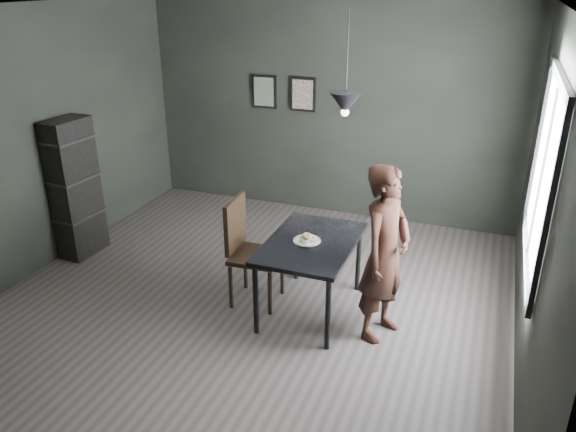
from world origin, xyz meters
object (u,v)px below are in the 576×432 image
(white_plate, at_px, (307,241))
(wood_chair, at_px, (247,245))
(cafe_table, at_px, (311,249))
(pendant_lamp, at_px, (345,103))
(shelf_unit, at_px, (75,189))
(woman, at_px, (385,254))

(white_plate, distance_m, wood_chair, 0.63)
(cafe_table, relative_size, white_plate, 5.22)
(pendant_lamp, bearing_deg, wood_chair, -171.71)
(cafe_table, height_order, wood_chair, wood_chair)
(shelf_unit, relative_size, pendant_lamp, 1.86)
(cafe_table, relative_size, shelf_unit, 0.75)
(white_plate, bearing_deg, cafe_table, 42.15)
(woman, bearing_deg, pendant_lamp, 82.67)
(cafe_table, bearing_deg, shelf_unit, 175.19)
(white_plate, relative_size, pendant_lamp, 0.27)
(wood_chair, bearing_deg, cafe_table, -1.22)
(cafe_table, height_order, white_plate, white_plate)
(woman, relative_size, shelf_unit, 1.01)
(wood_chair, relative_size, shelf_unit, 0.67)
(cafe_table, height_order, shelf_unit, shelf_unit)
(wood_chair, height_order, shelf_unit, shelf_unit)
(cafe_table, distance_m, shelf_unit, 2.93)
(cafe_table, bearing_deg, wood_chair, -177.26)
(cafe_table, distance_m, pendant_lamp, 1.41)
(white_plate, xyz_separation_m, shelf_unit, (-2.89, 0.27, 0.05))
(white_plate, height_order, shelf_unit, shelf_unit)
(cafe_table, bearing_deg, pendant_lamp, 21.80)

